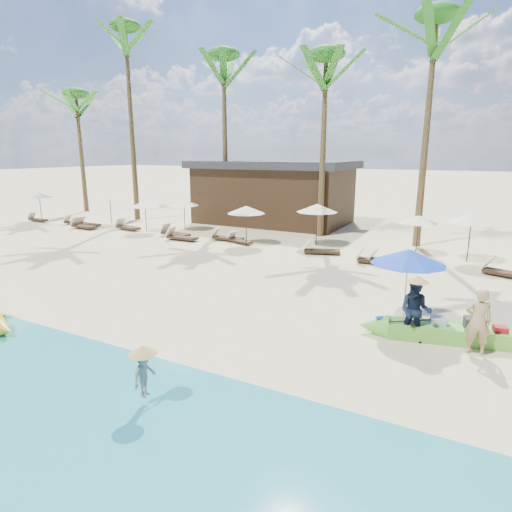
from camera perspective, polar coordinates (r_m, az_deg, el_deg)
The scene contains 34 objects.
ground at distance 12.02m, azimuth 0.68°, elevation -10.22°, with size 240.00×240.00×0.00m, color beige.
wet_sand_strip at distance 8.46m, azimuth -16.25°, elevation -22.04°, with size 240.00×4.50×0.01m, color tan.
green_canoe at distance 12.58m, azimuth 25.01°, elevation -9.29°, with size 5.45×1.60×0.70m.
tourist at distance 11.87m, azimuth 27.49°, elevation -7.74°, with size 0.62×0.41×1.69m, color tan.
vendor_green at distance 11.93m, azimuth 20.47°, elevation -6.90°, with size 0.83×0.65×1.71m, color #121B31.
vendor_yellow at distance 8.93m, azimuth -14.66°, elevation -14.93°, with size 0.62×0.36×0.96m, color gray.
blue_umbrella at distance 12.70m, azimuth 19.66°, elevation -0.09°, with size 2.08×2.08×2.24m.
resort_parasol_0 at distance 35.10m, azimuth -26.96°, elevation 7.30°, with size 2.01×2.01×2.07m.
lounger_0_left at distance 34.73m, azimuth -27.16°, elevation 4.42°, with size 1.65×0.51×0.56m.
lounger_0_right at distance 32.17m, azimuth -23.09°, elevation 4.22°, with size 1.75×0.72×0.58m.
resort_parasol_1 at distance 31.69m, azimuth -18.95°, elevation 7.62°, with size 2.08×2.08×2.14m.
lounger_1_left at distance 30.15m, azimuth -22.10°, elevation 3.80°, with size 1.97×0.68×0.66m.
lounger_1_right at distance 31.03m, azimuth -21.48°, elevation 4.05°, with size 1.72×0.63×0.57m.
resort_parasol_2 at distance 27.63m, azimuth -14.58°, elevation 6.73°, with size 1.87×1.87×1.93m.
lounger_2_left at distance 28.79m, azimuth -16.85°, elevation 3.79°, with size 2.02×0.91×0.66m.
resort_parasol_3 at distance 27.66m, azimuth -9.58°, elevation 7.03°, with size 1.90×1.90×1.95m.
lounger_3_left at distance 25.85m, azimuth -10.91°, elevation 3.07°, with size 2.02×0.80×0.67m.
lounger_3_right at distance 24.64m, azimuth -10.05°, elevation 2.58°, with size 1.95×0.67×0.65m.
resort_parasol_4 at distance 22.86m, azimuth -1.32°, elevation 6.18°, with size 2.04×2.04×2.10m.
lounger_4_left at distance 24.20m, azimuth -4.06°, elevation 2.54°, with size 1.91×0.73×0.63m.
lounger_4_right at distance 23.50m, azimuth -2.29°, elevation 2.17°, with size 1.72×0.99×0.56m.
resort_parasol_5 at distance 22.85m, azimuth 8.15°, elevation 6.35°, with size 2.17×2.17×2.23m.
lounger_5_left at distance 21.17m, azimuth 8.42°, elevation 0.80°, with size 1.92×1.14×0.62m.
resort_parasol_6 at distance 21.90m, azimuth 20.87°, elevation 4.59°, with size 1.88×1.88×1.94m.
lounger_6_left at distance 19.83m, azimuth 15.56°, elevation -0.42°, with size 1.91×0.75×0.63m.
lounger_6_right at distance 19.88m, azimuth 17.13°, elevation -0.51°, with size 1.85×0.64×0.62m.
resort_parasol_7 at distance 21.44m, azimuth 26.82°, elevation 4.53°, with size 2.16×2.16×2.22m.
lounger_7_left at distance 19.83m, azimuth 30.21°, elevation -1.79°, with size 1.99×1.15×0.65m.
palm_0 at distance 39.07m, azimuth -22.73°, elevation 17.43°, with size 2.08×2.08×9.90m.
palm_1 at distance 33.38m, azimuth -16.78°, elevation 23.40°, with size 2.08×2.08×13.60m.
palm_2 at distance 29.59m, azimuth -4.30°, elevation 22.02°, with size 2.08×2.08×11.33m.
palm_3 at distance 25.74m, azimuth 9.24°, elevation 21.79°, with size 2.08×2.08×10.52m.
palm_4 at distance 24.40m, azimuth 22.56°, elevation 23.53°, with size 2.08×2.08×11.70m.
pavilion_west at distance 30.34m, azimuth 2.37°, elevation 8.59°, with size 10.80×6.60×4.30m.
Camera 1 is at (5.01, -9.78, 4.87)m, focal length 30.00 mm.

